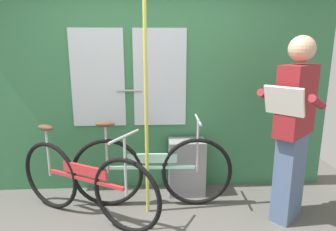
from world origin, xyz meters
name	(u,v)px	position (x,y,z in m)	size (l,w,h in m)	color
train_door_wall	(146,88)	(-0.01, 1.14, 1.23)	(4.31, 0.28, 2.36)	#387A4C
bicycle_near_door	(85,183)	(-0.61, 0.44, 0.39)	(1.50, 0.88, 0.95)	black
bicycle_leaning_behind	(152,171)	(0.05, 0.66, 0.40)	(1.72, 0.44, 0.97)	black
passenger_reading_newspaper	(294,127)	(1.39, 0.34, 0.95)	(0.64, 0.63, 1.80)	slate
trash_bin_by_wall	(187,167)	(0.45, 0.92, 0.33)	(0.42, 0.28, 0.65)	gray
handrail_pole	(146,103)	(0.00, 0.53, 1.16)	(0.04, 0.04, 2.32)	#C6C14C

